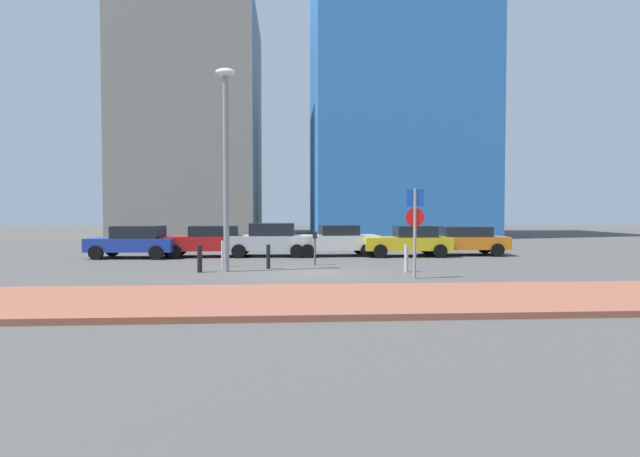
{
  "coord_description": "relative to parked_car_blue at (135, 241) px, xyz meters",
  "views": [
    {
      "loc": [
        -0.77,
        -17.61,
        2.19
      ],
      "look_at": [
        0.45,
        1.5,
        1.52
      ],
      "focal_mm": 28.41,
      "sensor_mm": 36.0,
      "label": 1
    }
  ],
  "objects": [
    {
      "name": "parking_meter",
      "position": [
        8.18,
        -3.62,
        0.1
      ],
      "size": [
        0.18,
        0.14,
        1.36
      ],
      "color": "#4C4C51",
      "rests_on": "ground"
    },
    {
      "name": "parked_car_red",
      "position": [
        3.38,
        0.47,
        0.0
      ],
      "size": [
        4.39,
        2.21,
        1.48
      ],
      "color": "red",
      "rests_on": "ground"
    },
    {
      "name": "parked_car_orange",
      "position": [
        15.68,
        0.51,
        -0.03
      ],
      "size": [
        4.5,
        2.21,
        1.41
      ],
      "color": "orange",
      "rests_on": "ground"
    },
    {
      "name": "parked_car_yellow",
      "position": [
        12.9,
        0.03,
        -0.03
      ],
      "size": [
        4.16,
        2.02,
        1.47
      ],
      "color": "gold",
      "rests_on": "ground"
    },
    {
      "name": "traffic_bollard_edge",
      "position": [
        4.55,
        -3.96,
        -0.27
      ],
      "size": [
        0.13,
        0.13,
        1.02
      ],
      "primitive_type": "cylinder",
      "color": "#B7B7BC",
      "rests_on": "ground"
    },
    {
      "name": "parked_car_white",
      "position": [
        9.4,
        0.48,
        -0.01
      ],
      "size": [
        4.28,
        2.19,
        1.5
      ],
      "color": "white",
      "rests_on": "ground"
    },
    {
      "name": "traffic_bollard_near",
      "position": [
        11.32,
        -6.17,
        -0.29
      ],
      "size": [
        0.15,
        0.15,
        0.98
      ],
      "primitive_type": "cylinder",
      "color": "#B7B7BC",
      "rests_on": "ground"
    },
    {
      "name": "building_colorful_midrise",
      "position": [
        16.63,
        20.93,
        13.98
      ],
      "size": [
        14.52,
        13.26,
        29.52
      ],
      "primitive_type": "cube",
      "color": "#3372BF",
      "rests_on": "ground"
    },
    {
      "name": "traffic_bollard_mid",
      "position": [
        6.36,
        -4.79,
        -0.32
      ],
      "size": [
        0.15,
        0.15,
        0.92
      ],
      "primitive_type": "cylinder",
      "color": "black",
      "rests_on": "ground"
    },
    {
      "name": "building_under_construction",
      "position": [
        -1.68,
        24.51,
        9.52
      ],
      "size": [
        11.9,
        14.23,
        20.59
      ],
      "primitive_type": "cube",
      "color": "gray",
      "rests_on": "ground"
    },
    {
      "name": "street_lamp",
      "position": [
        4.89,
        -5.61,
        3.48
      ],
      "size": [
        0.7,
        0.36,
        7.26
      ],
      "color": "gray",
      "rests_on": "ground"
    },
    {
      "name": "traffic_bollard_far",
      "position": [
        3.96,
        -5.78,
        -0.3
      ],
      "size": [
        0.18,
        0.18,
        0.97
      ],
      "primitive_type": "cylinder",
      "color": "black",
      "rests_on": "ground"
    },
    {
      "name": "ground_plane",
      "position": [
        7.86,
        -6.34,
        -0.78
      ],
      "size": [
        120.0,
        120.0,
        0.0
      ],
      "primitive_type": "plane",
      "color": "#4C4947"
    },
    {
      "name": "parking_sign_post",
      "position": [
        11.18,
        -7.91,
        1.05
      ],
      "size": [
        0.6,
        0.1,
        2.91
      ],
      "color": "gray",
      "rests_on": "ground"
    },
    {
      "name": "sidewalk_brick",
      "position": [
        7.86,
        -11.97,
        -0.71
      ],
      "size": [
        40.0,
        4.25,
        0.14
      ],
      "primitive_type": "cube",
      "color": "#93513D",
      "rests_on": "ground"
    },
    {
      "name": "parked_car_blue",
      "position": [
        0.0,
        0.0,
        0.0
      ],
      "size": [
        4.09,
        2.22,
        1.5
      ],
      "color": "#1E389E",
      "rests_on": "ground"
    },
    {
      "name": "parked_car_silver",
      "position": [
        6.24,
        0.49,
        0.05
      ],
      "size": [
        4.05,
        2.17,
        1.6
      ],
      "color": "#B7BABF",
      "rests_on": "ground"
    }
  ]
}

